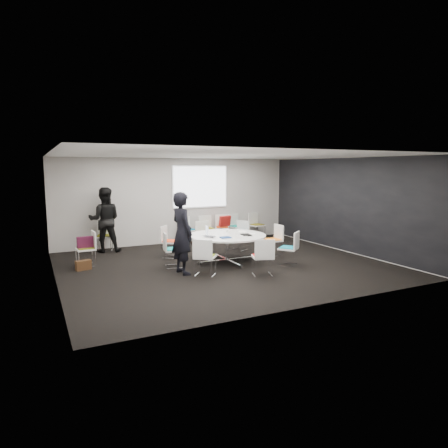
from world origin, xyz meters
name	(u,v)px	position (x,y,z in m)	size (l,w,h in m)	color
room_shell	(227,211)	(0.09, 0.00, 1.40)	(8.08, 7.08, 2.88)	black
conference_table	(227,242)	(0.23, 0.27, 0.52)	(2.05, 2.05, 0.73)	silver
projection_screen	(200,187)	(0.80, 3.46, 1.85)	(1.90, 0.03, 1.35)	white
chair_ring_a	(273,246)	(1.73, 0.37, 0.28)	(0.45, 0.46, 0.88)	silver
chair_ring_b	(239,241)	(1.25, 1.49, 0.28)	(0.60, 0.61, 0.88)	silver
chair_ring_c	(205,242)	(0.27, 1.84, 0.28)	(0.51, 0.50, 0.88)	silver
chair_ring_d	(171,248)	(-0.96, 1.42, 0.28)	(0.64, 0.64, 0.88)	silver
chair_ring_e	(173,256)	(-1.26, 0.34, 0.28)	(0.52, 0.53, 0.88)	silver
chair_ring_f	(205,264)	(-0.86, -0.76, 0.28)	(0.64, 0.64, 0.88)	silver
chair_ring_g	(263,264)	(0.34, -1.35, 0.28)	(0.58, 0.57, 0.88)	silver
chair_ring_h	(289,255)	(1.46, -0.79, 0.28)	(0.64, 0.64, 0.88)	silver
chair_back_a	(188,235)	(0.24, 3.16, 0.28)	(0.58, 0.58, 0.88)	silver
chair_back_b	(207,234)	(0.90, 3.14, 0.28)	(0.48, 0.47, 0.88)	silver
chair_back_c	(222,233)	(1.48, 3.16, 0.28)	(0.60, 0.59, 0.88)	silver
chair_back_d	(236,231)	(2.03, 3.17, 0.28)	(0.54, 0.53, 0.88)	silver
chair_back_e	(257,230)	(2.85, 3.17, 0.28)	(0.55, 0.54, 0.88)	silver
chair_spare_left	(87,255)	(-3.20, 1.41, 0.28)	(0.48, 0.49, 0.88)	silver
chair_person_back	(105,242)	(-2.45, 3.16, 0.28)	(0.57, 0.57, 0.88)	silver
person_main	(182,233)	(-1.25, -0.34, 0.97)	(0.70, 0.46, 1.93)	black
person_back	(105,220)	(-2.46, 3.00, 0.96)	(0.93, 0.73, 1.92)	black
laptop	(211,236)	(-0.31, 0.15, 0.74)	(0.36, 0.23, 0.03)	#333338
laptop_lid	(207,230)	(-0.29, 0.42, 0.86)	(0.30, 0.02, 0.22)	silver
notebook_black	(246,235)	(0.65, 0.01, 0.74)	(0.22, 0.30, 0.02)	black
tablet_folio	(225,237)	(-0.03, -0.15, 0.74)	(0.26, 0.20, 0.03)	navy
papers_right	(242,232)	(0.82, 0.54, 0.73)	(0.30, 0.21, 0.00)	white
papers_front	(250,233)	(0.86, 0.17, 0.73)	(0.30, 0.21, 0.00)	silver
cup	(228,231)	(0.40, 0.59, 0.78)	(0.08, 0.08, 0.09)	white
phone	(250,236)	(0.66, -0.18, 0.73)	(0.14, 0.07, 0.01)	black
maroon_bag	(85,242)	(-3.21, 1.41, 0.62)	(0.40, 0.14, 0.28)	#4C142D
brown_bag	(83,265)	(-3.33, 1.03, 0.12)	(0.36, 0.16, 0.24)	#422815
red_jacket	(225,221)	(1.47, 2.94, 0.70)	(0.44, 0.10, 0.35)	maroon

